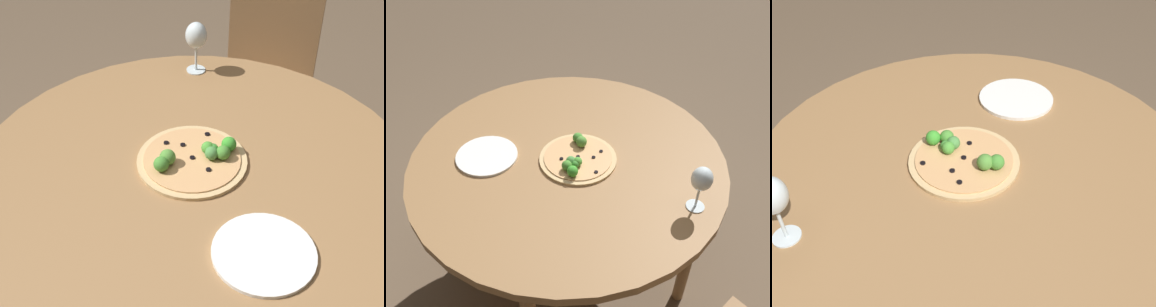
% 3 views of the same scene
% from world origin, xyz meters
% --- Properties ---
extents(dining_table, '(1.19, 1.19, 0.77)m').
position_xyz_m(dining_table, '(0.00, 0.00, 0.70)').
color(dining_table, olive).
rests_on(dining_table, ground_plane).
extents(chair, '(0.46, 0.46, 0.86)m').
position_xyz_m(chair, '(-0.17, 0.94, 0.46)').
color(chair, '#997047').
rests_on(chair, ground_plane).
extents(pizza, '(0.29, 0.29, 0.06)m').
position_xyz_m(pizza, '(-0.02, 0.03, 0.78)').
color(pizza, tan).
rests_on(pizza, dining_table).
extents(wine_glass, '(0.07, 0.07, 0.17)m').
position_xyz_m(wine_glass, '(-0.23, 0.44, 0.89)').
color(wine_glass, silver).
rests_on(wine_glass, dining_table).
extents(plate_near, '(0.23, 0.23, 0.01)m').
position_xyz_m(plate_near, '(0.26, -0.16, 0.77)').
color(plate_near, white).
rests_on(plate_near, dining_table).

